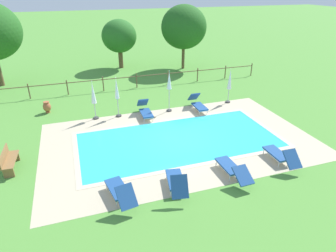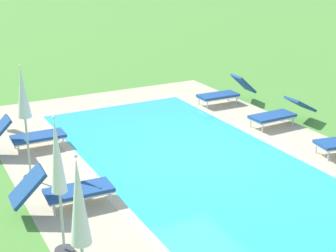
{
  "view_description": "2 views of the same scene",
  "coord_description": "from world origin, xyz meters",
  "px_view_note": "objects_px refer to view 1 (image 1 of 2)",
  "views": [
    {
      "loc": [
        -4.58,
        -11.92,
        7.06
      ],
      "look_at": [
        -0.41,
        0.5,
        0.6
      ],
      "focal_mm": 31.17,
      "sensor_mm": 36.0,
      "label": 1
    },
    {
      "loc": [
        -9.36,
        5.61,
        4.7
      ],
      "look_at": [
        0.03,
        0.6,
        0.94
      ],
      "focal_mm": 53.38,
      "sensor_mm": 36.0,
      "label": 2
    }
  ],
  "objects_px": {
    "sun_lounger_south_mid": "(120,191)",
    "terracotta_urn_near_fence": "(47,107)",
    "sun_lounger_north_far": "(145,110)",
    "tree_west_mid": "(184,27)",
    "sun_lounger_north_end": "(281,155)",
    "patio_umbrella_closed_row_centre": "(169,83)",
    "patio_umbrella_closed_row_mid_west": "(93,95)",
    "wooden_bench_lawn_side": "(8,160)",
    "patio_umbrella_closed_row_mid_east": "(117,91)",
    "tree_centre": "(119,36)",
    "patio_umbrella_closed_row_west": "(230,81)",
    "sun_lounger_south_near_corner": "(232,168)",
    "sun_lounger_north_mid": "(176,182)",
    "sun_lounger_north_near_steps": "(198,104)"
  },
  "relations": [
    {
      "from": "sun_lounger_south_mid",
      "to": "terracotta_urn_near_fence",
      "type": "bearing_deg",
      "value": 106.64
    },
    {
      "from": "sun_lounger_north_far",
      "to": "tree_west_mid",
      "type": "relative_size",
      "value": 0.36
    },
    {
      "from": "sun_lounger_north_end",
      "to": "patio_umbrella_closed_row_centre",
      "type": "height_order",
      "value": "patio_umbrella_closed_row_centre"
    },
    {
      "from": "patio_umbrella_closed_row_mid_west",
      "to": "wooden_bench_lawn_side",
      "type": "relative_size",
      "value": 1.49
    },
    {
      "from": "sun_lounger_south_mid",
      "to": "tree_west_mid",
      "type": "xyz_separation_m",
      "value": [
        8.64,
        16.08,
        3.23
      ]
    },
    {
      "from": "sun_lounger_north_end",
      "to": "patio_umbrella_closed_row_mid_east",
      "type": "height_order",
      "value": "patio_umbrella_closed_row_mid_east"
    },
    {
      "from": "sun_lounger_north_far",
      "to": "tree_centre",
      "type": "xyz_separation_m",
      "value": [
        0.65,
        11.33,
        2.42
      ]
    },
    {
      "from": "wooden_bench_lawn_side",
      "to": "terracotta_urn_near_fence",
      "type": "distance_m",
      "value": 5.97
    },
    {
      "from": "patio_umbrella_closed_row_west",
      "to": "patio_umbrella_closed_row_mid_east",
      "type": "xyz_separation_m",
      "value": [
        -7.17,
        0.06,
        0.1
      ]
    },
    {
      "from": "sun_lounger_south_near_corner",
      "to": "sun_lounger_north_end",
      "type": "bearing_deg",
      "value": 4.44
    },
    {
      "from": "terracotta_urn_near_fence",
      "to": "patio_umbrella_closed_row_west",
      "type": "bearing_deg",
      "value": -10.02
    },
    {
      "from": "sun_lounger_north_far",
      "to": "patio_umbrella_closed_row_west",
      "type": "distance_m",
      "value": 5.79
    },
    {
      "from": "sun_lounger_south_mid",
      "to": "tree_centre",
      "type": "distance_m",
      "value": 18.63
    },
    {
      "from": "sun_lounger_north_mid",
      "to": "sun_lounger_north_far",
      "type": "bearing_deg",
      "value": 85.03
    },
    {
      "from": "tree_west_mid",
      "to": "sun_lounger_north_mid",
      "type": "bearing_deg",
      "value": -111.99
    },
    {
      "from": "patio_umbrella_closed_row_mid_west",
      "to": "sun_lounger_north_far",
      "type": "bearing_deg",
      "value": -11.63
    },
    {
      "from": "sun_lounger_north_mid",
      "to": "terracotta_urn_near_fence",
      "type": "xyz_separation_m",
      "value": [
        -4.84,
        9.37,
        -0.02
      ]
    },
    {
      "from": "sun_lounger_north_near_steps",
      "to": "sun_lounger_south_mid",
      "type": "bearing_deg",
      "value": -131.62
    },
    {
      "from": "sun_lounger_north_end",
      "to": "tree_centre",
      "type": "bearing_deg",
      "value": 101.51
    },
    {
      "from": "sun_lounger_north_near_steps",
      "to": "terracotta_urn_near_fence",
      "type": "relative_size",
      "value": 2.75
    },
    {
      "from": "sun_lounger_north_far",
      "to": "wooden_bench_lawn_side",
      "type": "xyz_separation_m",
      "value": [
        -6.74,
        -3.45,
        0.08
      ]
    },
    {
      "from": "patio_umbrella_closed_row_mid_west",
      "to": "tree_centre",
      "type": "xyz_separation_m",
      "value": [
        3.44,
        10.76,
        1.34
      ]
    },
    {
      "from": "sun_lounger_south_mid",
      "to": "patio_umbrella_closed_row_mid_west",
      "type": "distance_m",
      "value": 7.49
    },
    {
      "from": "patio_umbrella_closed_row_mid_west",
      "to": "wooden_bench_lawn_side",
      "type": "distance_m",
      "value": 5.73
    },
    {
      "from": "sun_lounger_north_near_steps",
      "to": "tree_west_mid",
      "type": "bearing_deg",
      "value": 74.25
    },
    {
      "from": "sun_lounger_north_near_steps",
      "to": "wooden_bench_lawn_side",
      "type": "xyz_separation_m",
      "value": [
        -10.07,
        -3.39,
        0.08
      ]
    },
    {
      "from": "sun_lounger_north_mid",
      "to": "sun_lounger_south_near_corner",
      "type": "relative_size",
      "value": 0.91
    },
    {
      "from": "sun_lounger_north_far",
      "to": "sun_lounger_south_mid",
      "type": "distance_m",
      "value": 7.35
    },
    {
      "from": "patio_umbrella_closed_row_mid_east",
      "to": "wooden_bench_lawn_side",
      "type": "bearing_deg",
      "value": -143.22
    },
    {
      "from": "sun_lounger_north_far",
      "to": "patio_umbrella_closed_row_centre",
      "type": "relative_size",
      "value": 0.77
    },
    {
      "from": "sun_lounger_north_end",
      "to": "sun_lounger_north_far",
      "type": "bearing_deg",
      "value": 122.97
    },
    {
      "from": "sun_lounger_north_mid",
      "to": "tree_west_mid",
      "type": "distance_m",
      "value": 17.8
    },
    {
      "from": "sun_lounger_south_mid",
      "to": "patio_umbrella_closed_row_centre",
      "type": "distance_m",
      "value": 8.42
    },
    {
      "from": "patio_umbrella_closed_row_mid_west",
      "to": "patio_umbrella_closed_row_centre",
      "type": "height_order",
      "value": "patio_umbrella_closed_row_centre"
    },
    {
      "from": "sun_lounger_north_mid",
      "to": "patio_umbrella_closed_row_mid_west",
      "type": "height_order",
      "value": "patio_umbrella_closed_row_mid_west"
    },
    {
      "from": "sun_lounger_north_mid",
      "to": "sun_lounger_south_mid",
      "type": "bearing_deg",
      "value": 175.7
    },
    {
      "from": "sun_lounger_north_end",
      "to": "terracotta_urn_near_fence",
      "type": "relative_size",
      "value": 2.8
    },
    {
      "from": "sun_lounger_north_near_steps",
      "to": "patio_umbrella_closed_row_west",
      "type": "distance_m",
      "value": 2.63
    },
    {
      "from": "sun_lounger_north_mid",
      "to": "sun_lounger_north_end",
      "type": "xyz_separation_m",
      "value": [
        4.92,
        0.35,
        -0.02
      ]
    },
    {
      "from": "sun_lounger_north_mid",
      "to": "patio_umbrella_closed_row_west",
      "type": "xyz_separation_m",
      "value": [
        6.29,
        7.41,
        1.04
      ]
    },
    {
      "from": "sun_lounger_north_mid",
      "to": "sun_lounger_north_far",
      "type": "xyz_separation_m",
      "value": [
        0.61,
        6.99,
        -0.02
      ]
    },
    {
      "from": "patio_umbrella_closed_row_centre",
      "to": "patio_umbrella_closed_row_mid_east",
      "type": "height_order",
      "value": "patio_umbrella_closed_row_centre"
    },
    {
      "from": "patio_umbrella_closed_row_mid_west",
      "to": "patio_umbrella_closed_row_centre",
      "type": "distance_m",
      "value": 4.39
    },
    {
      "from": "patio_umbrella_closed_row_centre",
      "to": "wooden_bench_lawn_side",
      "type": "distance_m",
      "value": 9.21
    },
    {
      "from": "tree_centre",
      "to": "patio_umbrella_closed_row_mid_west",
      "type": "bearing_deg",
      "value": -107.75
    },
    {
      "from": "terracotta_urn_near_fence",
      "to": "tree_centre",
      "type": "relative_size",
      "value": 0.17
    },
    {
      "from": "sun_lounger_north_mid",
      "to": "sun_lounger_north_far",
      "type": "relative_size",
      "value": 0.97
    },
    {
      "from": "patio_umbrella_closed_row_centre",
      "to": "patio_umbrella_closed_row_mid_west",
      "type": "bearing_deg",
      "value": 176.18
    },
    {
      "from": "sun_lounger_north_end",
      "to": "patio_umbrella_closed_row_mid_west",
      "type": "xyz_separation_m",
      "value": [
        -7.1,
        7.22,
        1.08
      ]
    },
    {
      "from": "sun_lounger_north_far",
      "to": "patio_umbrella_closed_row_west",
      "type": "bearing_deg",
      "value": 4.15
    }
  ]
}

